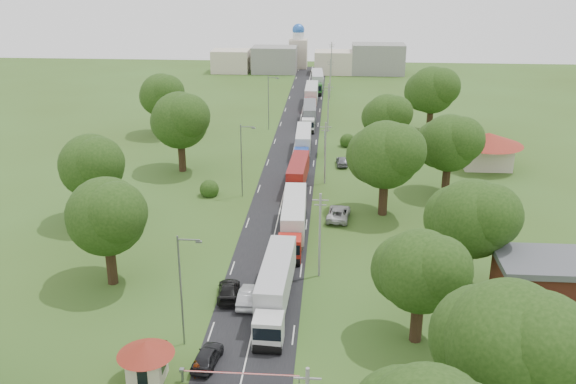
# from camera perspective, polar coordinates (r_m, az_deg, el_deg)

# --- Properties ---
(ground) EXTENTS (260.00, 260.00, 0.00)m
(ground) POSITION_cam_1_polar(r_m,az_deg,el_deg) (72.68, -1.42, -4.72)
(ground) COLOR #354D19
(ground) RESTS_ON ground
(road) EXTENTS (8.00, 200.00, 0.04)m
(road) POSITION_cam_1_polar(r_m,az_deg,el_deg) (91.09, -0.21, 0.65)
(road) COLOR black
(road) RESTS_ON ground
(boom_barrier) EXTENTS (9.22, 0.35, 1.18)m
(boom_barrier) POSITION_cam_1_polar(r_m,az_deg,el_deg) (51.02, -5.84, -15.77)
(boom_barrier) COLOR slate
(boom_barrier) RESTS_ON ground
(guard_booth) EXTENTS (4.40, 4.40, 3.45)m
(guard_booth) POSITION_cam_1_polar(r_m,az_deg,el_deg) (51.53, -12.50, -14.07)
(guard_booth) COLOR beige
(guard_booth) RESTS_ON ground
(info_sign) EXTENTS (0.12, 3.10, 4.10)m
(info_sign) POSITION_cam_1_polar(r_m,az_deg,el_deg) (104.23, 3.29, 4.93)
(info_sign) COLOR slate
(info_sign) RESTS_ON ground
(pole_1) EXTENTS (1.60, 0.24, 9.00)m
(pole_1) POSITION_cam_1_polar(r_m,az_deg,el_deg) (64.06, 2.84, -3.75)
(pole_1) COLOR gray
(pole_1) RESTS_ON ground
(pole_2) EXTENTS (1.60, 0.24, 9.00)m
(pole_2) POSITION_cam_1_polar(r_m,az_deg,el_deg) (90.32, 3.33, 3.57)
(pole_2) COLOR gray
(pole_2) RESTS_ON ground
(pole_3) EXTENTS (1.60, 0.24, 9.00)m
(pole_3) POSITION_cam_1_polar(r_m,az_deg,el_deg) (117.38, 3.59, 7.56)
(pole_3) COLOR gray
(pole_3) RESTS_ON ground
(pole_4) EXTENTS (1.60, 0.24, 9.00)m
(pole_4) POSITION_cam_1_polar(r_m,az_deg,el_deg) (144.80, 3.76, 10.04)
(pole_4) COLOR gray
(pole_4) RESTS_ON ground
(pole_5) EXTENTS (1.60, 0.24, 9.00)m
(pole_5) POSITION_cam_1_polar(r_m,az_deg,el_deg) (172.41, 3.88, 11.73)
(pole_5) COLOR gray
(pole_5) RESTS_ON ground
(lamp_0) EXTENTS (2.03, 0.22, 10.00)m
(lamp_0) POSITION_cam_1_polar(r_m,az_deg,el_deg) (53.41, -9.37, -8.24)
(lamp_0) COLOR slate
(lamp_0) RESTS_ON ground
(lamp_1) EXTENTS (2.03, 0.22, 10.00)m
(lamp_1) POSITION_cam_1_polar(r_m,az_deg,el_deg) (85.17, -4.06, 3.10)
(lamp_1) COLOR slate
(lamp_1) RESTS_ON ground
(lamp_2) EXTENTS (2.03, 0.22, 10.00)m
(lamp_2) POSITION_cam_1_polar(r_m,az_deg,el_deg) (118.77, -1.68, 8.17)
(lamp_2) COLOR slate
(lamp_2) RESTS_ON ground
(tree_1) EXTENTS (9.60, 9.60, 12.05)m
(tree_1) POSITION_cam_1_polar(r_m,az_deg,el_deg) (43.94, 18.97, -12.55)
(tree_1) COLOR #382616
(tree_1) RESTS_ON ground
(tree_2) EXTENTS (8.00, 8.00, 10.10)m
(tree_2) POSITION_cam_1_polar(r_m,az_deg,el_deg) (53.94, 11.67, -6.84)
(tree_2) COLOR #382616
(tree_2) RESTS_ON ground
(tree_3) EXTENTS (8.80, 8.80, 11.07)m
(tree_3) POSITION_cam_1_polar(r_m,az_deg,el_deg) (63.69, 16.02, -2.23)
(tree_3) COLOR #382616
(tree_3) RESTS_ON ground
(tree_4) EXTENTS (9.60, 9.60, 12.05)m
(tree_4) POSITION_cam_1_polar(r_m,az_deg,el_deg) (79.28, 8.65, 3.33)
(tree_4) COLOR #382616
(tree_4) RESTS_ON ground
(tree_5) EXTENTS (8.80, 8.80, 11.07)m
(tree_5) POSITION_cam_1_polar(r_m,az_deg,el_deg) (88.21, 14.12, 4.28)
(tree_5) COLOR #382616
(tree_5) RESTS_ON ground
(tree_6) EXTENTS (8.00, 8.00, 10.10)m
(tree_6) POSITION_cam_1_polar(r_m,az_deg,el_deg) (103.79, 8.78, 6.71)
(tree_6) COLOR #382616
(tree_6) RESTS_ON ground
(tree_7) EXTENTS (9.60, 9.60, 12.05)m
(tree_7) POSITION_cam_1_polar(r_m,az_deg,el_deg) (119.12, 12.67, 8.85)
(tree_7) COLOR #382616
(tree_7) RESTS_ON ground
(tree_10) EXTENTS (8.80, 8.80, 11.07)m
(tree_10) POSITION_cam_1_polar(r_m,az_deg,el_deg) (64.19, -15.83, -2.03)
(tree_10) COLOR #382616
(tree_10) RESTS_ON ground
(tree_11) EXTENTS (8.80, 8.80, 11.07)m
(tree_11) POSITION_cam_1_polar(r_m,az_deg,el_deg) (79.77, -17.05, 2.27)
(tree_11) COLOR #382616
(tree_11) RESTS_ON ground
(tree_12) EXTENTS (9.60, 9.60, 12.05)m
(tree_12) POSITION_cam_1_polar(r_m,az_deg,el_deg) (96.18, -9.58, 6.33)
(tree_12) COLOR #382616
(tree_12) RESTS_ON ground
(tree_13) EXTENTS (8.80, 8.80, 11.07)m
(tree_13) POSITION_cam_1_polar(r_m,az_deg,el_deg) (117.15, -11.16, 8.46)
(tree_13) COLOR #382616
(tree_13) RESTS_ON ground
(house_brick) EXTENTS (8.60, 6.60, 5.20)m
(house_brick) POSITION_cam_1_polar(r_m,az_deg,el_deg) (63.49, 21.68, -7.58)
(house_brick) COLOR maroon
(house_brick) RESTS_ON ground
(house_cream) EXTENTS (10.08, 10.08, 5.80)m
(house_cream) POSITION_cam_1_polar(r_m,az_deg,el_deg) (101.95, 17.35, 4.03)
(house_cream) COLOR beige
(house_cream) RESTS_ON ground
(distant_town) EXTENTS (52.00, 8.00, 8.00)m
(distant_town) POSITION_cam_1_polar(r_m,az_deg,el_deg) (177.63, 2.30, 11.63)
(distant_town) COLOR gray
(distant_town) RESTS_ON ground
(church) EXTENTS (5.00, 5.00, 12.30)m
(church) POSITION_cam_1_polar(r_m,az_deg,el_deg) (185.47, 0.92, 12.62)
(church) COLOR beige
(church) RESTS_ON ground
(truck_0) EXTENTS (2.93, 14.93, 4.13)m
(truck_0) POSITION_cam_1_polar(r_m,az_deg,el_deg) (59.60, -1.13, -8.38)
(truck_0) COLOR silver
(truck_0) RESTS_ON ground
(truck_1) EXTENTS (2.89, 14.97, 4.14)m
(truck_1) POSITION_cam_1_polar(r_m,az_deg,el_deg) (73.78, 0.50, -2.44)
(truck_1) COLOR #B11C14
(truck_1) RESTS_ON ground
(truck_2) EXTENTS (2.69, 13.55, 3.75)m
(truck_2) POSITION_cam_1_polar(r_m,az_deg,el_deg) (88.82, 0.87, 1.48)
(truck_2) COLOR #C07716
(truck_2) RESTS_ON ground
(truck_3) EXTENTS (2.59, 13.63, 3.77)m
(truck_3) POSITION_cam_1_polar(r_m,az_deg,el_deg) (104.69, 1.36, 4.46)
(truck_3) COLOR navy
(truck_3) RESTS_ON ground
(truck_4) EXTENTS (2.77, 13.84, 3.83)m
(truck_4) POSITION_cam_1_polar(r_m,az_deg,el_deg) (122.89, 1.92, 6.91)
(truck_4) COLOR white
(truck_4) RESTS_ON ground
(truck_5) EXTENTS (2.65, 14.95, 4.14)m
(truck_5) POSITION_cam_1_polar(r_m,az_deg,el_deg) (138.90, 2.09, 8.57)
(truck_5) COLOR red
(truck_5) RESTS_ON ground
(truck_6) EXTENTS (3.16, 14.98, 4.14)m
(truck_6) POSITION_cam_1_polar(r_m,az_deg,el_deg) (154.99, 2.61, 9.82)
(truck_6) COLOR #225C22
(truck_6) RESTS_ON ground
(car_lane_front) EXTENTS (2.29, 4.49, 1.46)m
(car_lane_front) POSITION_cam_1_polar(r_m,az_deg,el_deg) (53.23, -7.20, -14.32)
(car_lane_front) COLOR black
(car_lane_front) RESTS_ON ground
(car_lane_mid) EXTENTS (1.73, 4.65, 1.52)m
(car_lane_mid) POSITION_cam_1_polar(r_m,az_deg,el_deg) (60.98, -3.58, -9.25)
(car_lane_mid) COLOR #9C9DA4
(car_lane_mid) RESTS_ON ground
(car_lane_rear) EXTENTS (2.54, 5.18, 1.45)m
(car_lane_rear) POSITION_cam_1_polar(r_m,az_deg,el_deg) (62.14, -5.30, -8.73)
(car_lane_rear) COLOR black
(car_lane_rear) RESTS_ON ground
(car_verge_near) EXTENTS (3.22, 5.87, 1.56)m
(car_verge_near) POSITION_cam_1_polar(r_m,az_deg,el_deg) (79.43, 4.50, -1.89)
(car_verge_near) COLOR #BABABA
(car_verge_near) RESTS_ON ground
(car_verge_far) EXTENTS (1.94, 4.31, 1.44)m
(car_verge_far) POSITION_cam_1_polar(r_m,az_deg,el_deg) (99.49, 4.82, 2.75)
(car_verge_far) COLOR slate
(car_verge_far) RESTS_ON ground
(pedestrian_near) EXTENTS (0.68, 0.61, 1.57)m
(pedestrian_near) POSITION_cam_1_polar(r_m,az_deg,el_deg) (51.86, -8.16, -15.36)
(pedestrian_near) COLOR gray
(pedestrian_near) RESTS_ON ground
(pedestrian_booth) EXTENTS (0.93, 0.96, 1.56)m
(pedestrian_booth) POSITION_cam_1_polar(r_m,az_deg,el_deg) (54.50, -10.77, -13.57)
(pedestrian_booth) COLOR gray
(pedestrian_booth) RESTS_ON ground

